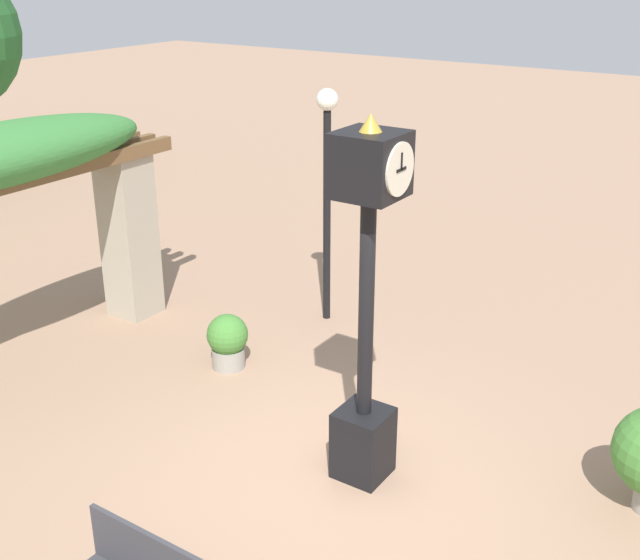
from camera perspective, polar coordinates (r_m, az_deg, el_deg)
name	(u,v)px	position (r m, az deg, el deg)	size (l,w,h in m)	color
ground_plane	(328,488)	(7.90, 0.57, -14.56)	(60.00, 60.00, 0.00)	#9E7A60
pedestal_clock	(366,305)	(7.20, 3.32, -1.77)	(0.55, 0.60, 3.52)	black
pergola	(0,194)	(9.86, -21.79, 5.69)	(4.90, 1.18, 2.98)	#A89E89
potted_plant_near_left	(228,340)	(9.84, -6.58, -4.27)	(0.51, 0.51, 0.69)	gray
lamp_post	(327,168)	(10.50, 0.51, 7.96)	(0.28, 0.28, 3.16)	black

